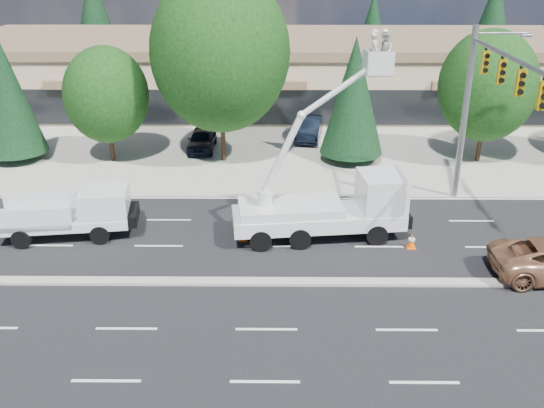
{
  "coord_description": "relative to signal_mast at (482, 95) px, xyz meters",
  "views": [
    {
      "loc": [
        0.34,
        -21.19,
        12.69
      ],
      "look_at": [
        0.15,
        2.51,
        2.4
      ],
      "focal_mm": 40.0,
      "sensor_mm": 36.0,
      "label": 1
    }
  ],
  "objects": [
    {
      "name": "traffic_cone_b",
      "position": [
        -11.23,
        -3.22,
        -5.72
      ],
      "size": [
        0.4,
        0.4,
        0.7
      ],
      "color": "#FF5A08",
      "rests_on": "ground"
    },
    {
      "name": "tree_front_f",
      "position": [
        2.97,
        7.96,
        -1.31
      ],
      "size": [
        5.85,
        5.85,
        8.12
      ],
      "color": "#332114",
      "rests_on": "ground"
    },
    {
      "name": "tree_back_d",
      "position": [
        11.97,
        34.96,
        -0.75
      ],
      "size": [
        5.02,
        5.02,
        9.89
      ],
      "color": "#332114",
      "rests_on": "ground"
    },
    {
      "name": "traffic_cone_a",
      "position": [
        -21.25,
        -3.28,
        -5.72
      ],
      "size": [
        0.4,
        0.4,
        0.7
      ],
      "color": "#FF5A08",
      "rests_on": "ground"
    },
    {
      "name": "parked_car_west",
      "position": [
        -14.63,
        10.06,
        -5.35
      ],
      "size": [
        1.74,
        4.19,
        1.42
      ],
      "primitive_type": "imported",
      "rotation": [
        0.0,
        0.0,
        -0.02
      ],
      "color": "black",
      "rests_on": "ground"
    },
    {
      "name": "ground",
      "position": [
        -10.03,
        -7.04,
        -6.06
      ],
      "size": [
        140.0,
        140.0,
        0.0
      ],
      "primitive_type": "plane",
      "color": "black",
      "rests_on": "ground"
    },
    {
      "name": "signal_mast",
      "position": [
        0.0,
        0.0,
        0.0
      ],
      "size": [
        2.76,
        10.16,
        9.0
      ],
      "color": "gray",
      "rests_on": "ground"
    },
    {
      "name": "traffic_cone_c",
      "position": [
        -8.65,
        -3.64,
        -5.72
      ],
      "size": [
        0.4,
        0.4,
        0.7
      ],
      "color": "#FF5A08",
      "rests_on": "ground"
    },
    {
      "name": "tree_back_c",
      "position": [
        -0.03,
        34.96,
        -1.67
      ],
      "size": [
        4.15,
        4.15,
        8.18
      ],
      "color": "#332114",
      "rests_on": "ground"
    },
    {
      "name": "tree_front_e",
      "position": [
        -5.03,
        7.96,
        -1.94
      ],
      "size": [
        3.9,
        3.9,
        7.68
      ],
      "color": "#332114",
      "rests_on": "ground"
    },
    {
      "name": "parked_car_east",
      "position": [
        -7.43,
        12.57,
        -5.3
      ],
      "size": [
        2.2,
        4.76,
        1.51
      ],
      "primitive_type": "imported",
      "rotation": [
        0.0,
        0.0,
        -0.13
      ],
      "color": "black",
      "rests_on": "ground"
    },
    {
      "name": "utility_pickup",
      "position": [
        -19.07,
        -2.78,
        -5.12
      ],
      "size": [
        6.14,
        2.94,
        2.26
      ],
      "rotation": [
        0.0,
        0.0,
        0.13
      ],
      "color": "silver",
      "rests_on": "ground"
    },
    {
      "name": "concrete_apron",
      "position": [
        -10.03,
        12.96,
        -6.05
      ],
      "size": [
        140.0,
        22.0,
        0.01
      ],
      "primitive_type": "cube",
      "color": "gray",
      "rests_on": "ground"
    },
    {
      "name": "tree_back_a",
      "position": [
        -28.03,
        34.96,
        -0.43
      ],
      "size": [
        5.32,
        5.32,
        10.5
      ],
      "color": "#332114",
      "rests_on": "ground"
    },
    {
      "name": "tree_front_b",
      "position": [
        -26.03,
        7.96,
        -2.01
      ],
      "size": [
        3.82,
        3.82,
        7.54
      ],
      "color": "#332114",
      "rests_on": "ground"
    },
    {
      "name": "traffic_cone_d",
      "position": [
        -3.6,
        -3.92,
        -5.72
      ],
      "size": [
        0.4,
        0.4,
        0.7
      ],
      "color": "#FF5A08",
      "rests_on": "ground"
    },
    {
      "name": "tree_back_b",
      "position": [
        -14.03,
        34.96,
        0.42
      ],
      "size": [
        6.13,
        6.13,
        12.08
      ],
      "color": "#332114",
      "rests_on": "ground"
    },
    {
      "name": "tree_front_c",
      "position": [
        -20.03,
        7.96,
        -1.9
      ],
      "size": [
        5.12,
        5.12,
        7.11
      ],
      "color": "#332114",
      "rests_on": "ground"
    },
    {
      "name": "road_median",
      "position": [
        -10.03,
        -7.04,
        -6.0
      ],
      "size": [
        120.0,
        0.55,
        0.12
      ],
      "primitive_type": "cube",
      "color": "gray",
      "rests_on": "ground"
    },
    {
      "name": "tree_front_d",
      "position": [
        -13.03,
        7.96,
        0.66
      ],
      "size": [
        8.27,
        8.27,
        11.47
      ],
      "color": "#332114",
      "rests_on": "ground"
    },
    {
      "name": "strip_mall",
      "position": [
        -10.03,
        22.93,
        -3.23
      ],
      "size": [
        50.4,
        15.4,
        5.5
      ],
      "color": "tan",
      "rests_on": "ground"
    },
    {
      "name": "bucket_truck",
      "position": [
        -7.01,
        -2.75,
        -4.05
      ],
      "size": [
        8.05,
        3.28,
        9.4
      ],
      "rotation": [
        0.0,
        0.0,
        0.12
      ],
      "color": "silver",
      "rests_on": "ground"
    }
  ]
}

